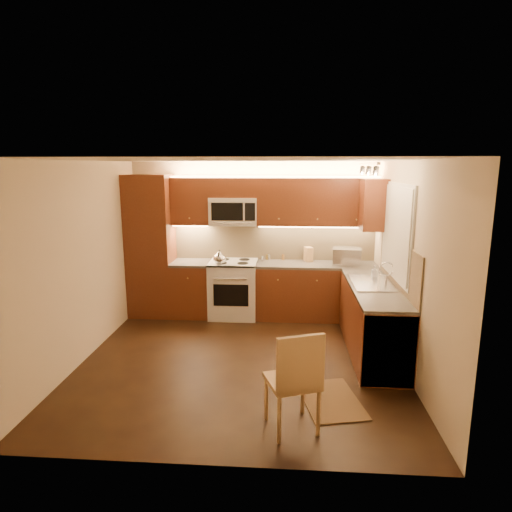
# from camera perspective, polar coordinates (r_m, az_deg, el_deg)

# --- Properties ---
(floor) EXTENTS (4.00, 4.00, 0.01)m
(floor) POSITION_cam_1_polar(r_m,az_deg,el_deg) (5.72, -1.94, -13.47)
(floor) COLOR black
(floor) RESTS_ON ground
(ceiling) EXTENTS (4.00, 4.00, 0.01)m
(ceiling) POSITION_cam_1_polar(r_m,az_deg,el_deg) (5.18, -2.14, 12.42)
(ceiling) COLOR beige
(ceiling) RESTS_ON ground
(wall_back) EXTENTS (4.00, 0.01, 2.50)m
(wall_back) POSITION_cam_1_polar(r_m,az_deg,el_deg) (7.27, -0.37, 2.34)
(wall_back) COLOR #C6B191
(wall_back) RESTS_ON ground
(wall_front) EXTENTS (4.00, 0.01, 2.50)m
(wall_front) POSITION_cam_1_polar(r_m,az_deg,el_deg) (3.41, -5.62, -8.69)
(wall_front) COLOR #C6B191
(wall_front) RESTS_ON ground
(wall_left) EXTENTS (0.01, 4.00, 2.50)m
(wall_left) POSITION_cam_1_polar(r_m,az_deg,el_deg) (5.87, -21.84, -0.79)
(wall_left) COLOR #C6B191
(wall_left) RESTS_ON ground
(wall_right) EXTENTS (0.01, 4.00, 2.50)m
(wall_right) POSITION_cam_1_polar(r_m,az_deg,el_deg) (5.48, 19.26, -1.45)
(wall_right) COLOR #C6B191
(wall_right) RESTS_ON ground
(pantry) EXTENTS (0.70, 0.60, 2.30)m
(pantry) POSITION_cam_1_polar(r_m,az_deg,el_deg) (7.31, -13.56, 1.27)
(pantry) COLOR #4B2010
(pantry) RESTS_ON floor
(base_cab_back_left) EXTENTS (0.62, 0.60, 0.86)m
(base_cab_back_left) POSITION_cam_1_polar(r_m,az_deg,el_deg) (7.30, -8.34, -4.34)
(base_cab_back_left) COLOR #4B2010
(base_cab_back_left) RESTS_ON floor
(counter_back_left) EXTENTS (0.62, 0.60, 0.04)m
(counter_back_left) POSITION_cam_1_polar(r_m,az_deg,el_deg) (7.19, -8.44, -0.90)
(counter_back_left) COLOR #32302E
(counter_back_left) RESTS_ON base_cab_back_left
(base_cab_back_right) EXTENTS (1.92, 0.60, 0.86)m
(base_cab_back_right) POSITION_cam_1_polar(r_m,az_deg,el_deg) (7.15, 7.81, -4.67)
(base_cab_back_right) COLOR #4B2010
(base_cab_back_right) RESTS_ON floor
(counter_back_right) EXTENTS (1.92, 0.60, 0.04)m
(counter_back_right) POSITION_cam_1_polar(r_m,az_deg,el_deg) (7.04, 7.91, -1.15)
(counter_back_right) COLOR #32302E
(counter_back_right) RESTS_ON base_cab_back_right
(base_cab_right) EXTENTS (0.60, 2.00, 0.86)m
(base_cab_right) POSITION_cam_1_polar(r_m,az_deg,el_deg) (6.01, 14.96, -8.18)
(base_cab_right) COLOR #4B2010
(base_cab_right) RESTS_ON floor
(counter_right) EXTENTS (0.60, 2.00, 0.04)m
(counter_right) POSITION_cam_1_polar(r_m,az_deg,el_deg) (5.88, 15.19, -4.05)
(counter_right) COLOR #32302E
(counter_right) RESTS_ON base_cab_right
(dishwasher) EXTENTS (0.58, 0.60, 0.84)m
(dishwasher) POSITION_cam_1_polar(r_m,az_deg,el_deg) (5.37, 16.35, -10.70)
(dishwasher) COLOR silver
(dishwasher) RESTS_ON floor
(backsplash_back) EXTENTS (3.30, 0.02, 0.60)m
(backsplash_back) POSITION_cam_1_polar(r_m,az_deg,el_deg) (7.25, 2.39, 1.90)
(backsplash_back) COLOR tan
(backsplash_back) RESTS_ON wall_back
(backsplash_right) EXTENTS (0.02, 2.00, 0.60)m
(backsplash_right) POSITION_cam_1_polar(r_m,az_deg,el_deg) (5.86, 18.13, -1.04)
(backsplash_right) COLOR tan
(backsplash_right) RESTS_ON wall_right
(upper_cab_back_left) EXTENTS (0.62, 0.35, 0.75)m
(upper_cab_back_left) POSITION_cam_1_polar(r_m,az_deg,el_deg) (7.17, -8.47, 7.11)
(upper_cab_back_left) COLOR #4B2010
(upper_cab_back_left) RESTS_ON wall_back
(upper_cab_back_right) EXTENTS (1.92, 0.35, 0.75)m
(upper_cab_back_right) POSITION_cam_1_polar(r_m,az_deg,el_deg) (7.01, 8.08, 7.03)
(upper_cab_back_right) COLOR #4B2010
(upper_cab_back_right) RESTS_ON wall_back
(upper_cab_bridge) EXTENTS (0.76, 0.35, 0.31)m
(upper_cab_bridge) POSITION_cam_1_polar(r_m,az_deg,el_deg) (7.03, -2.96, 8.94)
(upper_cab_bridge) COLOR #4B2010
(upper_cab_bridge) RESTS_ON wall_back
(upper_cab_right_corner) EXTENTS (0.35, 0.50, 0.75)m
(upper_cab_right_corner) POSITION_cam_1_polar(r_m,az_deg,el_deg) (6.69, 15.08, 6.52)
(upper_cab_right_corner) COLOR #4B2010
(upper_cab_right_corner) RESTS_ON wall_right
(stove) EXTENTS (0.76, 0.65, 0.92)m
(stove) POSITION_cam_1_polar(r_m,az_deg,el_deg) (7.16, -2.96, -4.32)
(stove) COLOR silver
(stove) RESTS_ON floor
(microwave) EXTENTS (0.76, 0.38, 0.44)m
(microwave) POSITION_cam_1_polar(r_m,az_deg,el_deg) (7.05, -2.94, 5.88)
(microwave) COLOR silver
(microwave) RESTS_ON wall_back
(window_frame) EXTENTS (0.03, 1.44, 1.24)m
(window_frame) POSITION_cam_1_polar(r_m,az_deg,el_deg) (5.94, 17.99, 3.05)
(window_frame) COLOR silver
(window_frame) RESTS_ON wall_right
(window_blinds) EXTENTS (0.02, 1.36, 1.16)m
(window_blinds) POSITION_cam_1_polar(r_m,az_deg,el_deg) (5.93, 17.80, 3.06)
(window_blinds) COLOR silver
(window_blinds) RESTS_ON wall_right
(sink) EXTENTS (0.52, 0.86, 0.15)m
(sink) POSITION_cam_1_polar(r_m,az_deg,el_deg) (5.99, 14.97, -2.79)
(sink) COLOR silver
(sink) RESTS_ON counter_right
(faucet) EXTENTS (0.20, 0.04, 0.30)m
(faucet) POSITION_cam_1_polar(r_m,az_deg,el_deg) (6.01, 16.69, -2.10)
(faucet) COLOR silver
(faucet) RESTS_ON counter_right
(track_light_bar) EXTENTS (0.04, 1.20, 0.03)m
(track_light_bar) POSITION_cam_1_polar(r_m,az_deg,el_deg) (5.64, 14.53, 11.60)
(track_light_bar) COLOR silver
(track_light_bar) RESTS_ON ceiling
(kettle) EXTENTS (0.20, 0.20, 0.23)m
(kettle) POSITION_cam_1_polar(r_m,az_deg,el_deg) (6.85, -4.81, -0.11)
(kettle) COLOR silver
(kettle) RESTS_ON stove
(toaster_oven) EXTENTS (0.46, 0.36, 0.26)m
(toaster_oven) POSITION_cam_1_polar(r_m,az_deg,el_deg) (7.05, 11.74, -0.02)
(toaster_oven) COLOR silver
(toaster_oven) RESTS_ON counter_back_right
(knife_block) EXTENTS (0.15, 0.19, 0.23)m
(knife_block) POSITION_cam_1_polar(r_m,az_deg,el_deg) (7.17, 6.87, 0.24)
(knife_block) COLOR olive
(knife_block) RESTS_ON counter_back_right
(spice_jar_a) EXTENTS (0.06, 0.06, 0.10)m
(spice_jar_a) POSITION_cam_1_polar(r_m,az_deg,el_deg) (7.25, 1.69, -0.10)
(spice_jar_a) COLOR silver
(spice_jar_a) RESTS_ON counter_back_right
(spice_jar_b) EXTENTS (0.05, 0.05, 0.09)m
(spice_jar_b) POSITION_cam_1_polar(r_m,az_deg,el_deg) (7.25, 1.51, -0.13)
(spice_jar_b) COLOR brown
(spice_jar_b) RESTS_ON counter_back_right
(spice_jar_c) EXTENTS (0.05, 0.05, 0.09)m
(spice_jar_c) POSITION_cam_1_polar(r_m,az_deg,el_deg) (7.13, 0.93, -0.34)
(spice_jar_c) COLOR silver
(spice_jar_c) RESTS_ON counter_back_right
(spice_jar_d) EXTENTS (0.05, 0.05, 0.10)m
(spice_jar_d) POSITION_cam_1_polar(r_m,az_deg,el_deg) (7.24, 3.57, -0.15)
(spice_jar_d) COLOR brown
(spice_jar_d) RESTS_ON counter_back_right
(soap_bottle) EXTENTS (0.08, 0.08, 0.17)m
(soap_bottle) POSITION_cam_1_polar(r_m,az_deg,el_deg) (6.31, 15.25, -2.00)
(soap_bottle) COLOR silver
(soap_bottle) RESTS_ON counter_right
(rug) EXTENTS (0.74, 0.96, 0.01)m
(rug) POSITION_cam_1_polar(r_m,az_deg,el_deg) (4.92, 9.72, -18.04)
(rug) COLOR black
(rug) RESTS_ON floor
(dining_chair) EXTENTS (0.57, 0.57, 1.00)m
(dining_chair) POSITION_cam_1_polar(r_m,az_deg,el_deg) (4.21, 4.73, -15.69)
(dining_chair) COLOR olive
(dining_chair) RESTS_ON floor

